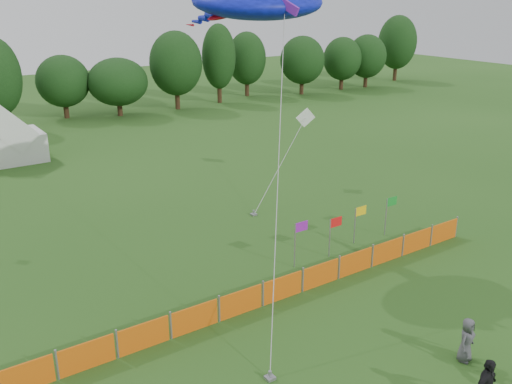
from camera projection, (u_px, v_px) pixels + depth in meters
treeline at (26, 80)px, 51.17m from camera, size 104.57×8.78×8.36m
tent_right at (7, 138)px, 41.11m from camera, size 4.83×3.86×3.41m
barrier_fence at (282, 288)px, 22.88m from camera, size 21.90×0.06×1.00m
flag_row at (345, 223)px, 27.04m from camera, size 6.73×0.49×2.11m
spectator_e at (467, 340)px, 18.98m from camera, size 0.87×0.68×1.57m
stingray_kite at (253, 2)px, 24.74m from camera, size 9.16×16.71×12.38m
small_kite_white at (294, 139)px, 34.85m from camera, size 6.89×3.45×4.89m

